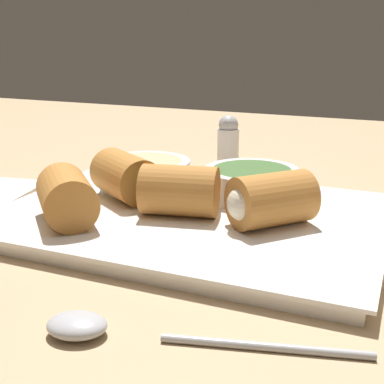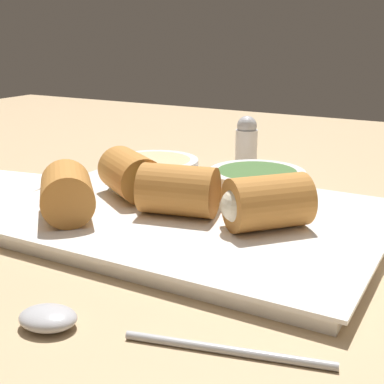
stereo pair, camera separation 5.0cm
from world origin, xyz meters
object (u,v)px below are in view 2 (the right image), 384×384
at_px(dipping_bowl_far, 154,172).
at_px(spoon, 75,322).
at_px(dipping_bowl_near, 257,184).
at_px(serving_plate, 192,218).
at_px(salt_shaker, 246,143).

bearing_deg(dipping_bowl_far, spoon, -67.67).
bearing_deg(dipping_bowl_far, dipping_bowl_near, 4.79).
relative_size(serving_plate, dipping_bowl_far, 3.66).
bearing_deg(serving_plate, salt_shaker, 100.52).
distance_m(serving_plate, dipping_bowl_near, 0.08).
height_order(spoon, salt_shaker, salt_shaker).
relative_size(dipping_bowl_far, spoon, 0.49).
xyz_separation_m(dipping_bowl_near, salt_shaker, (-0.08, 0.15, 0.00)).
height_order(serving_plate, dipping_bowl_far, dipping_bowl_far).
bearing_deg(spoon, dipping_bowl_far, 112.33).
height_order(dipping_bowl_far, spoon, dipping_bowl_far).
height_order(dipping_bowl_far, salt_shaker, salt_shaker).
relative_size(serving_plate, dipping_bowl_near, 3.66).
relative_size(spoon, salt_shaker, 2.76).
bearing_deg(spoon, salt_shaker, 99.10).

